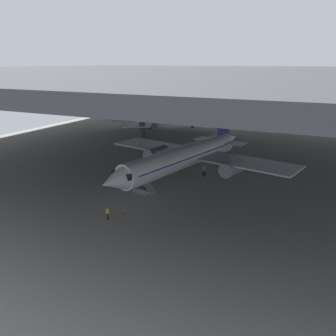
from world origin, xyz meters
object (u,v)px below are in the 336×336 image
(airplane_distant, at_px, (158,115))
(traffic_cone_orange, at_px, (124,211))
(airplane_main, at_px, (185,156))
(crew_worker_near_nose, at_px, (108,213))
(crew_worker_by_stairs, at_px, (143,178))
(boarding_stairs, at_px, (142,188))

(airplane_distant, xyz_separation_m, traffic_cone_orange, (23.29, -54.51, -3.12))
(airplane_distant, distance_m, traffic_cone_orange, 59.36)
(airplane_main, relative_size, crew_worker_near_nose, 21.00)
(crew_worker_by_stairs, height_order, traffic_cone_orange, crew_worker_by_stairs)
(crew_worker_by_stairs, bearing_deg, airplane_distant, 114.41)
(boarding_stairs, relative_size, crew_worker_by_stairs, 2.82)
(crew_worker_by_stairs, bearing_deg, crew_worker_near_nose, -78.38)
(airplane_distant, bearing_deg, airplane_main, -57.19)
(traffic_cone_orange, bearing_deg, crew_worker_near_nose, -104.14)
(airplane_distant, height_order, traffic_cone_orange, airplane_distant)
(boarding_stairs, bearing_deg, airplane_main, 74.63)
(crew_worker_by_stairs, bearing_deg, traffic_cone_orange, -72.48)
(crew_worker_near_nose, height_order, traffic_cone_orange, crew_worker_near_nose)
(crew_worker_near_nose, distance_m, airplane_distant, 61.42)
(crew_worker_near_nose, relative_size, traffic_cone_orange, 2.77)
(airplane_main, bearing_deg, boarding_stairs, -105.37)
(airplane_distant, bearing_deg, boarding_stairs, -65.24)
(airplane_main, distance_m, traffic_cone_orange, 17.05)
(airplane_main, relative_size, airplane_distant, 1.02)
(crew_worker_by_stairs, xyz_separation_m, traffic_cone_orange, (3.31, -10.49, -0.63))
(crew_worker_near_nose, relative_size, crew_worker_by_stairs, 1.03)
(airplane_main, bearing_deg, crew_worker_by_stairs, -125.09)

